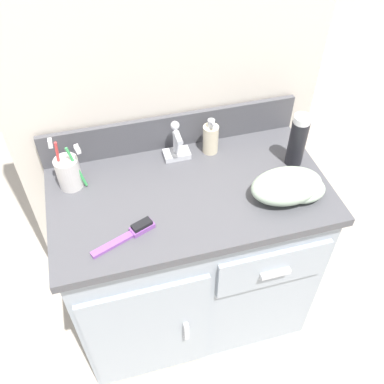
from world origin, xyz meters
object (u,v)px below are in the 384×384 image
toothbrush_cup (69,172)px  shaving_cream_can (298,141)px  hand_towel (291,187)px  soap_dispenser (211,138)px  hairbrush (132,233)px

toothbrush_cup → shaving_cream_can: (0.73, -0.09, 0.04)m
hand_towel → shaving_cream_can: bearing=60.7°
shaving_cream_can → hand_towel: (-0.08, -0.14, -0.05)m
shaving_cream_can → hand_towel: shaving_cream_can is taller
hand_towel → soap_dispenser: bearing=122.6°
toothbrush_cup → hairbrush: (0.15, -0.25, -0.05)m
hairbrush → toothbrush_cup: bearing=99.5°
toothbrush_cup → soap_dispenser: (0.48, 0.04, -0.00)m
toothbrush_cup → soap_dispenser: bearing=5.4°
soap_dispenser → hand_towel: bearing=-57.4°
shaving_cream_can → hairbrush: (-0.58, -0.17, -0.08)m
shaving_cream_can → hairbrush: 0.61m
toothbrush_cup → hand_towel: toothbrush_cup is taller
soap_dispenser → hand_towel: size_ratio=0.58×
shaving_cream_can → toothbrush_cup: bearing=173.3°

